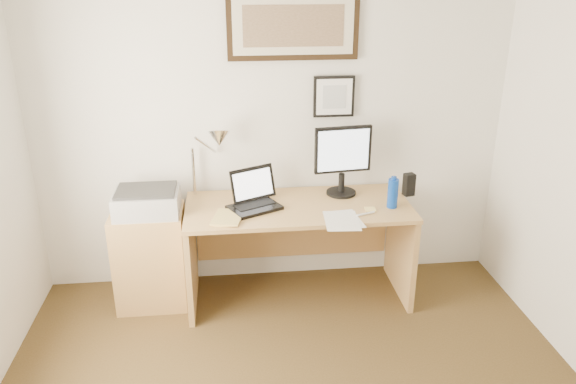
{
  "coord_description": "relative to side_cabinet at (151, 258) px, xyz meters",
  "views": [
    {
      "loc": [
        -0.33,
        -2.01,
        2.33
      ],
      "look_at": [
        0.05,
        1.43,
        0.94
      ],
      "focal_mm": 35.0,
      "sensor_mm": 36.0,
      "label": 1
    }
  ],
  "objects": [
    {
      "name": "lcd_monitor",
      "position": [
        1.41,
        0.12,
        0.68
      ],
      "size": [
        0.42,
        0.22,
        0.52
      ],
      "color": "black",
      "rests_on": "desk"
    },
    {
      "name": "desk_lamp",
      "position": [
        0.51,
        0.13,
        0.82
      ],
      "size": [
        0.29,
        0.27,
        0.53
      ],
      "color": "silver",
      "rests_on": "desk"
    },
    {
      "name": "picture_large",
      "position": [
        1.07,
        0.29,
        1.59
      ],
      "size": [
        0.92,
        0.04,
        0.47
      ],
      "color": "black",
      "rests_on": "wall_back"
    },
    {
      "name": "paper_sheet_a",
      "position": [
        1.35,
        -0.33,
        0.39
      ],
      "size": [
        0.24,
        0.32,
        0.0
      ],
      "primitive_type": "cube",
      "rotation": [
        0.0,
        0.0,
        0.1
      ],
      "color": "white",
      "rests_on": "desk"
    },
    {
      "name": "printer",
      "position": [
        0.02,
        -0.03,
        0.45
      ],
      "size": [
        0.44,
        0.34,
        0.18
      ],
      "color": "#ABABAE",
      "rests_on": "side_cabinet"
    },
    {
      "name": "book",
      "position": [
        0.48,
        -0.21,
        0.39
      ],
      "size": [
        0.24,
        0.29,
        0.02
      ],
      "primitive_type": "imported",
      "rotation": [
        0.0,
        0.0,
        -0.22
      ],
      "color": "tan",
      "rests_on": "desk"
    },
    {
      "name": "side_cabinet",
      "position": [
        0.0,
        0.0,
        0.0
      ],
      "size": [
        0.5,
        0.4,
        0.73
      ],
      "primitive_type": "cube",
      "color": "#B08349",
      "rests_on": "floor"
    },
    {
      "name": "sticky_pad",
      "position": [
        1.56,
        -0.19,
        0.39
      ],
      "size": [
        0.08,
        0.08,
        0.01
      ],
      "primitive_type": "cube",
      "rotation": [
        0.0,
        0.0,
        -0.06
      ],
      "color": "#FFDE78",
      "rests_on": "desk"
    },
    {
      "name": "bottle_cap",
      "position": [
        1.72,
        -0.16,
        0.6
      ],
      "size": [
        0.04,
        0.04,
        0.02
      ],
      "primitive_type": "cylinder",
      "color": "#0C39A0",
      "rests_on": "water_bottle"
    },
    {
      "name": "paper_sheet_b",
      "position": [
        1.32,
        -0.35,
        0.39
      ],
      "size": [
        0.25,
        0.33,
        0.0
      ],
      "primitive_type": "cube",
      "rotation": [
        0.0,
        0.0,
        -0.07
      ],
      "color": "white",
      "rests_on": "desk"
    },
    {
      "name": "speaker",
      "position": [
        1.91,
        0.05,
        0.47
      ],
      "size": [
        0.09,
        0.08,
        0.17
      ],
      "primitive_type": "cube",
      "rotation": [
        0.0,
        0.0,
        0.23
      ],
      "color": "black",
      "rests_on": "desk"
    },
    {
      "name": "desk",
      "position": [
        1.07,
        0.04,
        0.15
      ],
      "size": [
        1.6,
        0.7,
        0.75
      ],
      "color": "#B08349",
      "rests_on": "floor"
    },
    {
      "name": "picture_small",
      "position": [
        1.37,
        0.29,
        1.09
      ],
      "size": [
        0.3,
        0.03,
        0.3
      ],
      "color": "black",
      "rests_on": "wall_back"
    },
    {
      "name": "wall_back",
      "position": [
        0.92,
        0.32,
        0.89
      ],
      "size": [
        3.5,
        0.02,
        2.5
      ],
      "primitive_type": "cube",
      "color": "white",
      "rests_on": "ground"
    },
    {
      "name": "laptop",
      "position": [
        0.76,
        -0.04,
        0.44
      ],
      "size": [
        0.41,
        0.43,
        0.26
      ],
      "color": "black",
      "rests_on": "desk"
    },
    {
      "name": "marker_pen",
      "position": [
        1.51,
        -0.27,
        0.39
      ],
      "size": [
        0.14,
        0.06,
        0.02
      ],
      "primitive_type": "cylinder",
      "rotation": [
        0.0,
        1.57,
        0.35
      ],
      "color": "white",
      "rests_on": "desk"
    },
    {
      "name": "water_bottle",
      "position": [
        1.72,
        -0.16,
        0.49
      ],
      "size": [
        0.07,
        0.07,
        0.21
      ],
      "primitive_type": "cylinder",
      "color": "#0C39A0",
      "rests_on": "desk"
    }
  ]
}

